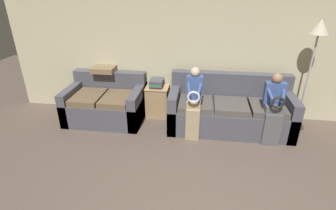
% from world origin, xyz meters
% --- Properties ---
extents(wall_back, '(7.80, 0.06, 2.55)m').
position_xyz_m(wall_back, '(0.00, 3.23, 1.27)').
color(wall_back, beige).
rests_on(wall_back, ground_plane).
extents(couch_main, '(2.17, 0.89, 0.97)m').
position_xyz_m(couch_main, '(0.44, 2.68, 0.34)').
color(couch_main, '#4C4C56').
rests_on(couch_main, ground_plane).
extents(couch_side, '(1.44, 0.97, 0.86)m').
position_xyz_m(couch_side, '(-1.91, 2.73, 0.32)').
color(couch_side, '#4C4C56').
rests_on(couch_side, ground_plane).
extents(child_left_seated, '(0.28, 0.37, 1.22)m').
position_xyz_m(child_left_seated, '(-0.20, 2.31, 0.67)').
color(child_left_seated, tan).
rests_on(child_left_seated, ground_plane).
extents(child_right_seated, '(0.33, 0.37, 1.18)m').
position_xyz_m(child_right_seated, '(1.08, 2.31, 0.64)').
color(child_right_seated, '#56565B').
rests_on(child_right_seated, ground_plane).
extents(side_shelf, '(0.44, 0.39, 0.61)m').
position_xyz_m(side_shelf, '(-0.94, 2.99, 0.32)').
color(side_shelf, tan).
rests_on(side_shelf, ground_plane).
extents(book_stack, '(0.26, 0.32, 0.15)m').
position_xyz_m(book_stack, '(-0.95, 2.99, 0.70)').
color(book_stack, '#7A4284').
rests_on(book_stack, side_shelf).
extents(floor_lamp, '(0.30, 0.30, 1.95)m').
position_xyz_m(floor_lamp, '(1.72, 2.87, 1.64)').
color(floor_lamp, '#2D2B28').
rests_on(floor_lamp, ground_plane).
extents(throw_pillow, '(0.44, 0.44, 0.10)m').
position_xyz_m(throw_pillow, '(-2.00, 3.07, 0.91)').
color(throw_pillow, '#846B4C').
rests_on(throw_pillow, couch_side).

